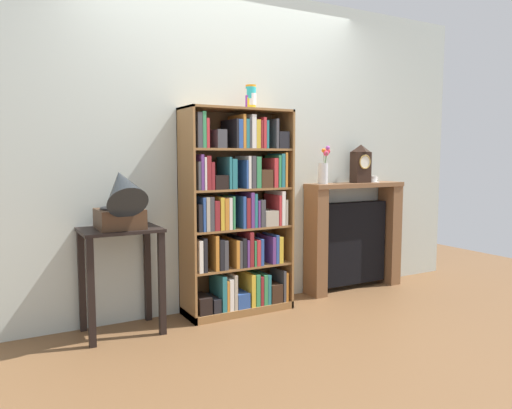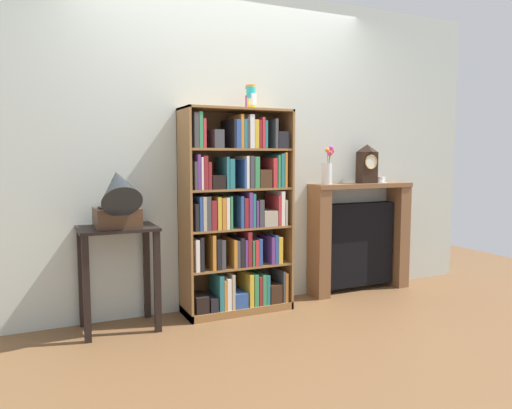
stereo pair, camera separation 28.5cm
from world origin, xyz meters
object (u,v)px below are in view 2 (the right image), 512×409
object	(u,v)px
cup_stack	(251,97)
gramophone	(118,198)
flower_vase	(327,169)
teacup_with_saucer	(380,180)
side_table_left	(118,256)
mantel_clock	(367,164)
bookshelf	(237,218)
fireplace_mantel	(359,238)

from	to	relation	value
cup_stack	gramophone	xyz separation A→B (m)	(-1.06, -0.11, -0.75)
flower_vase	teacup_with_saucer	xyz separation A→B (m)	(0.59, 0.00, -0.11)
cup_stack	side_table_left	distance (m)	1.58
cup_stack	flower_vase	distance (m)	0.95
side_table_left	mantel_clock	size ratio (longest dim) A/B	2.12
bookshelf	gramophone	distance (m)	0.96
bookshelf	flower_vase	distance (m)	0.97
side_table_left	flower_vase	size ratio (longest dim) A/B	2.22
mantel_clock	flower_vase	bearing A→B (deg)	-179.84
cup_stack	gramophone	size ratio (longest dim) A/B	0.39
teacup_with_saucer	gramophone	bearing A→B (deg)	-176.17
bookshelf	teacup_with_saucer	world-z (taller)	bookshelf
teacup_with_saucer	cup_stack	bearing A→B (deg)	-178.04
side_table_left	flower_vase	world-z (taller)	flower_vase
cup_stack	side_table_left	size ratio (longest dim) A/B	0.26
gramophone	fireplace_mantel	bearing A→B (deg)	4.69
fireplace_mantel	mantel_clock	xyz separation A→B (m)	(0.06, -0.02, 0.69)
gramophone	fireplace_mantel	xyz separation A→B (m)	(2.19, 0.18, -0.47)
cup_stack	fireplace_mantel	xyz separation A→B (m)	(1.13, 0.06, -1.22)
flower_vase	teacup_with_saucer	bearing A→B (deg)	0.36
fireplace_mantel	bookshelf	bearing A→B (deg)	-176.20
fireplace_mantel	teacup_with_saucer	xyz separation A→B (m)	(0.22, -0.02, 0.53)
cup_stack	fireplace_mantel	world-z (taller)	cup_stack
cup_stack	side_table_left	bearing A→B (deg)	-177.80
flower_vase	mantel_clock	bearing A→B (deg)	0.16
flower_vase	cup_stack	bearing A→B (deg)	-176.80
fireplace_mantel	teacup_with_saucer	bearing A→B (deg)	-4.89
bookshelf	side_table_left	xyz separation A→B (m)	(-0.93, -0.02, -0.22)
bookshelf	cup_stack	world-z (taller)	cup_stack
mantel_clock	flower_vase	xyz separation A→B (m)	(-0.43, -0.00, -0.04)
cup_stack	flower_vase	world-z (taller)	cup_stack
cup_stack	fireplace_mantel	bearing A→B (deg)	3.28
side_table_left	bookshelf	bearing A→B (deg)	1.34
side_table_left	gramophone	xyz separation A→B (m)	(0.00, -0.07, 0.42)
cup_stack	fireplace_mantel	size ratio (longest dim) A/B	0.19
side_table_left	teacup_with_saucer	world-z (taller)	teacup_with_saucer
gramophone	flower_vase	xyz separation A→B (m)	(1.82, 0.16, 0.18)
cup_stack	bookshelf	bearing A→B (deg)	-171.77
bookshelf	teacup_with_saucer	xyz separation A→B (m)	(1.48, 0.07, 0.27)
flower_vase	teacup_with_saucer	size ratio (longest dim) A/B	2.74
gramophone	bookshelf	bearing A→B (deg)	5.88
teacup_with_saucer	side_table_left	bearing A→B (deg)	-177.93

